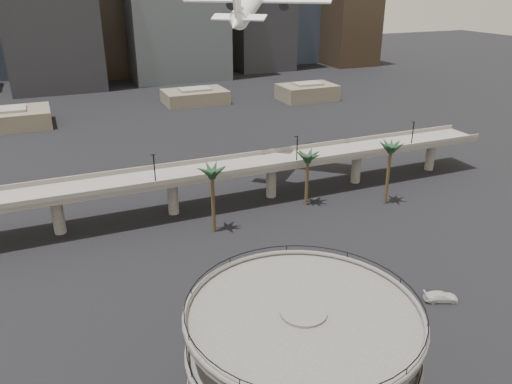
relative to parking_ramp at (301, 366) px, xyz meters
name	(u,v)px	position (x,y,z in m)	size (l,w,h in m)	color
ground	(378,378)	(13.00, 4.00, -9.84)	(700.00, 700.00, 0.00)	black
parking_ramp	(301,366)	(0.00, 0.00, 0.00)	(22.20, 22.20, 17.35)	#4F4D4A
overpass	(223,172)	(13.00, 59.00, -2.50)	(130.00, 9.30, 14.70)	#67625B
palm_trees	(307,160)	(27.02, 48.65, 1.59)	(42.40, 10.40, 14.00)	#4E3D21
low_buildings	(161,103)	(19.89, 146.30, -6.97)	(135.00, 27.50, 6.80)	brown
car_a	(307,323)	(9.63, 15.87, -9.13)	(1.68, 4.16, 1.42)	#B13319
car_b	(331,300)	(15.47, 19.07, -9.11)	(1.54, 4.41, 1.45)	black
car_c	(441,297)	(31.00, 13.49, -9.11)	(2.04, 5.01, 1.45)	silver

